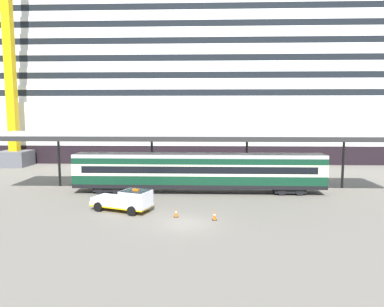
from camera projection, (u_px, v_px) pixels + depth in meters
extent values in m
plane|color=slate|center=(185.00, 224.00, 26.92)|extent=(400.00, 400.00, 0.00)
cube|color=black|center=(171.00, 146.00, 73.05)|extent=(128.83, 30.48, 3.02)
cube|color=silver|center=(171.00, 122.00, 72.47)|extent=(128.83, 30.48, 7.04)
cube|color=silver|center=(170.00, 97.00, 71.91)|extent=(118.52, 28.05, 2.87)
cube|color=black|center=(162.00, 93.00, 58.02)|extent=(113.37, 0.12, 1.03)
cube|color=silver|center=(170.00, 83.00, 71.58)|extent=(113.78, 26.92, 2.87)
cube|color=black|center=(162.00, 75.00, 58.25)|extent=(108.83, 0.12, 1.03)
cube|color=silver|center=(170.00, 68.00, 71.26)|extent=(109.04, 25.80, 2.87)
cube|color=black|center=(163.00, 58.00, 58.48)|extent=(104.30, 0.12, 1.03)
cube|color=silver|center=(170.00, 54.00, 70.93)|extent=(104.30, 24.68, 2.87)
cube|color=black|center=(163.00, 41.00, 58.71)|extent=(99.76, 0.12, 1.03)
cube|color=silver|center=(170.00, 39.00, 70.61)|extent=(99.56, 23.56, 2.87)
cube|color=black|center=(163.00, 23.00, 58.94)|extent=(95.23, 0.12, 1.03)
cube|color=silver|center=(170.00, 24.00, 70.28)|extent=(94.82, 22.44, 2.87)
cube|color=black|center=(163.00, 6.00, 59.17)|extent=(90.69, 0.12, 1.03)
cylinder|color=#194799|center=(186.00, 3.00, 69.71)|extent=(7.31, 7.31, 2.53)
cylinder|color=silver|center=(356.00, 5.00, 68.63)|extent=(1.00, 1.00, 3.47)
cube|color=#B4B4B4|center=(199.00, 134.00, 37.27)|extent=(42.73, 5.62, 0.25)
cube|color=#292929|center=(198.00, 139.00, 34.62)|extent=(42.73, 0.20, 0.50)
cylinder|color=#292929|center=(59.00, 160.00, 40.60)|extent=(0.28, 0.28, 6.04)
cylinder|color=#292929|center=(152.00, 160.00, 40.21)|extent=(0.28, 0.28, 6.04)
cylinder|color=#292929|center=(247.00, 161.00, 39.83)|extent=(0.28, 0.28, 6.04)
cylinder|color=#292929|center=(343.00, 161.00, 39.45)|extent=(0.28, 0.28, 6.04)
cube|color=black|center=(199.00, 184.00, 37.38)|extent=(25.99, 2.80, 0.40)
cube|color=#0F3823|center=(199.00, 178.00, 37.30)|extent=(25.99, 2.80, 0.90)
cube|color=beige|center=(199.00, 169.00, 37.18)|extent=(25.99, 2.80, 1.20)
cube|color=black|center=(198.00, 170.00, 35.82)|extent=(23.91, 0.08, 0.72)
cube|color=#0F3823|center=(199.00, 160.00, 37.08)|extent=(25.99, 2.80, 0.60)
cube|color=#B1B1B1|center=(199.00, 155.00, 37.03)|extent=(25.99, 2.69, 0.36)
cube|color=black|center=(111.00, 188.00, 37.76)|extent=(3.20, 2.35, 0.50)
cylinder|color=black|center=(99.00, 190.00, 36.63)|extent=(0.84, 0.12, 0.84)
cylinder|color=black|center=(116.00, 190.00, 36.56)|extent=(0.84, 0.12, 0.84)
cube|color=black|center=(288.00, 189.00, 37.09)|extent=(3.20, 2.35, 0.50)
cylinder|color=black|center=(282.00, 192.00, 35.95)|extent=(0.84, 0.12, 0.84)
cylinder|color=black|center=(300.00, 192.00, 35.89)|extent=(0.84, 0.12, 0.84)
cube|color=white|center=(121.00, 204.00, 30.43)|extent=(5.57, 3.71, 0.36)
cube|color=#F2B20C|center=(121.00, 205.00, 30.44)|extent=(5.58, 3.73, 0.12)
cube|color=white|center=(136.00, 197.00, 29.78)|extent=(2.82, 2.61, 1.10)
cube|color=#19232D|center=(136.00, 193.00, 29.74)|extent=(2.60, 2.46, 0.44)
cube|color=orange|center=(136.00, 190.00, 29.71)|extent=(0.59, 0.39, 0.16)
cube|color=white|center=(111.00, 199.00, 30.79)|extent=(3.40, 2.83, 0.36)
cylinder|color=black|center=(144.00, 205.00, 30.72)|extent=(0.84, 0.52, 0.80)
cylinder|color=black|center=(132.00, 211.00, 28.89)|extent=(0.84, 0.52, 0.80)
cylinder|color=black|center=(112.00, 202.00, 32.00)|extent=(0.84, 0.52, 0.80)
cylinder|color=black|center=(98.00, 207.00, 30.17)|extent=(0.84, 0.52, 0.80)
cube|color=black|center=(214.00, 220.00, 27.79)|extent=(0.36, 0.36, 0.04)
cone|color=#EA590F|center=(215.00, 215.00, 27.75)|extent=(0.30, 0.30, 0.73)
cylinder|color=white|center=(215.00, 215.00, 27.75)|extent=(0.17, 0.17, 0.10)
cube|color=black|center=(176.00, 217.00, 28.62)|extent=(0.36, 0.36, 0.04)
cone|color=#EA590F|center=(176.00, 213.00, 28.58)|extent=(0.30, 0.30, 0.65)
cylinder|color=white|center=(176.00, 212.00, 28.58)|extent=(0.17, 0.17, 0.09)
cube|color=#595960|center=(15.00, 158.00, 56.04)|extent=(4.40, 4.40, 2.40)
cube|color=#E5B20C|center=(8.00, 36.00, 53.91)|extent=(1.30, 1.30, 35.20)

